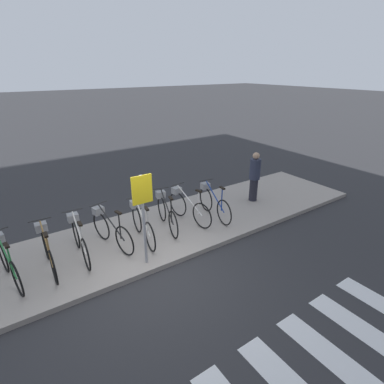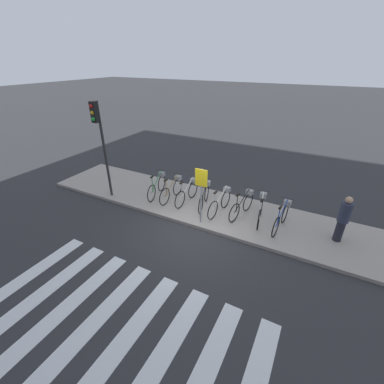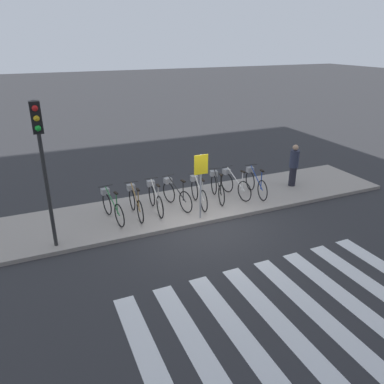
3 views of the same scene
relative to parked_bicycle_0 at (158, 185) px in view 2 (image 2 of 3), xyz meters
The scene contains 13 objects.
ground_plane 2.91m from the parked_bicycle_0, 27.18° to the right, with size 120.00×120.00×0.00m, color #2D2D30.
sidewalk 2.59m from the parked_bicycle_0, ahead, with size 14.83×2.82×0.12m.
parked_bicycle_0 is the anchor object (origin of this frame).
parked_bicycle_1 0.74m from the parked_bicycle_0, ahead, with size 0.46×1.72×1.05m.
parked_bicycle_2 1.42m from the parked_bicycle_0, ahead, with size 0.46×1.71×1.05m.
parked_bicycle_3 2.15m from the parked_bicycle_0, ahead, with size 0.53×1.68×1.05m.
parked_bicycle_4 2.90m from the parked_bicycle_0, ahead, with size 0.46×1.71×1.05m.
parked_bicycle_5 3.70m from the parked_bicycle_0, ahead, with size 0.53×1.69×1.05m.
parked_bicycle_6 4.37m from the parked_bicycle_0, ahead, with size 0.46×1.70×1.05m.
parked_bicycle_7 5.13m from the parked_bicycle_0, ahead, with size 0.46×1.71×1.05m.
pedestrian 6.91m from the parked_bicycle_0, ahead, with size 0.34×0.34×1.59m.
traffic_light 3.09m from the parked_bicycle_0, 148.99° to the right, with size 0.24×0.40×3.88m.
sign_post 2.89m from the parked_bicycle_0, 21.74° to the right, with size 0.44×0.07×2.05m.
Camera 2 is at (3.31, -6.66, 5.38)m, focal length 24.00 mm.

